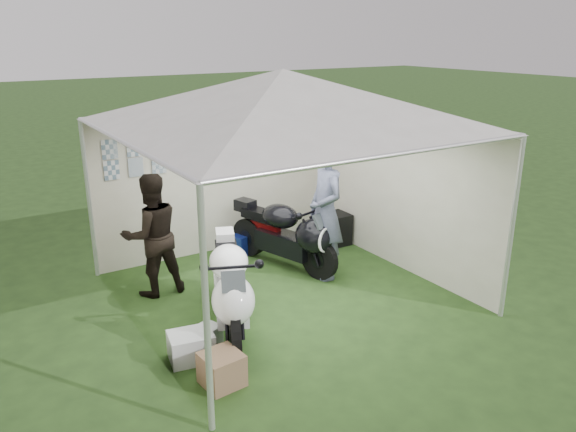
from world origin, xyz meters
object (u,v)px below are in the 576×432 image
at_px(crate_1, 222,369).
at_px(crate_2, 206,336).
at_px(person_dark_jacket, 152,235).
at_px(motorcycle_black, 288,233).
at_px(canopy_tent, 282,104).
at_px(equipment_box, 333,229).
at_px(person_blue_jacket, 326,211).
at_px(motorcycle_white, 230,286).
at_px(paddock_stand, 245,243).
at_px(crate_0, 191,346).

distance_m(crate_1, crate_2, 0.81).
distance_m(person_dark_jacket, crate_1, 2.50).
bearing_deg(motorcycle_black, canopy_tent, -144.09).
relative_size(canopy_tent, person_dark_jacket, 3.35).
relative_size(equipment_box, crate_1, 1.38).
xyz_separation_m(person_blue_jacket, crate_1, (-2.46, -1.64, -0.82)).
height_order(person_dark_jacket, equipment_box, person_dark_jacket).
distance_m(person_blue_jacket, crate_1, 3.06).
bearing_deg(canopy_tent, equipment_box, 33.77).
xyz_separation_m(canopy_tent, motorcycle_white, (-1.04, -0.53, -1.99)).
distance_m(motorcycle_white, person_blue_jacket, 2.05).
bearing_deg(person_blue_jacket, motorcycle_white, -59.88).
xyz_separation_m(motorcycle_white, paddock_stand, (1.31, 2.11, -0.42)).
bearing_deg(crate_2, motorcycle_black, 34.77).
bearing_deg(crate_0, canopy_tent, 27.13).
bearing_deg(equipment_box, crate_1, -141.93).
bearing_deg(canopy_tent, crate_2, -154.74).
bearing_deg(crate_0, person_dark_jacket, 82.45).
xyz_separation_m(canopy_tent, person_dark_jacket, (-1.46, 0.94, -1.73)).
height_order(motorcycle_black, crate_0, motorcycle_black).
height_order(motorcycle_white, equipment_box, motorcycle_white).
bearing_deg(motorcycle_white, person_dark_jacket, 128.73).
xyz_separation_m(person_blue_jacket, crate_2, (-2.28, -0.85, -0.88)).
height_order(paddock_stand, crate_0, paddock_stand).
bearing_deg(canopy_tent, motorcycle_white, -152.99).
bearing_deg(person_dark_jacket, canopy_tent, 147.35).
relative_size(person_dark_jacket, person_blue_jacket, 0.85).
height_order(person_blue_jacket, crate_0, person_blue_jacket).
height_order(canopy_tent, crate_2, canopy_tent).
relative_size(equipment_box, crate_0, 1.12).
relative_size(motorcycle_black, equipment_box, 3.75).
distance_m(person_dark_jacket, person_blue_jacket, 2.43).
relative_size(paddock_stand, person_dark_jacket, 0.26).
distance_m(canopy_tent, equipment_box, 3.09).
distance_m(canopy_tent, paddock_stand, 2.89).
bearing_deg(motorcycle_white, motorcycle_black, 60.59).
height_order(crate_0, crate_1, crate_1).
bearing_deg(motorcycle_white, crate_1, -98.98).
height_order(crate_1, crate_2, crate_1).
bearing_deg(crate_1, paddock_stand, 58.15).
bearing_deg(crate_2, crate_1, -102.93).
relative_size(canopy_tent, person_blue_jacket, 2.84).
bearing_deg(person_dark_jacket, paddock_stand, -159.72).
relative_size(person_dark_jacket, crate_2, 5.51).
distance_m(person_dark_jacket, equipment_box, 3.22).
bearing_deg(person_blue_jacket, crate_0, -58.04).
bearing_deg(person_blue_jacket, person_dark_jacket, -98.90).
bearing_deg(motorcycle_black, paddock_stand, 90.00).
bearing_deg(paddock_stand, motorcycle_black, -73.54).
bearing_deg(crate_0, motorcycle_white, 27.31).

